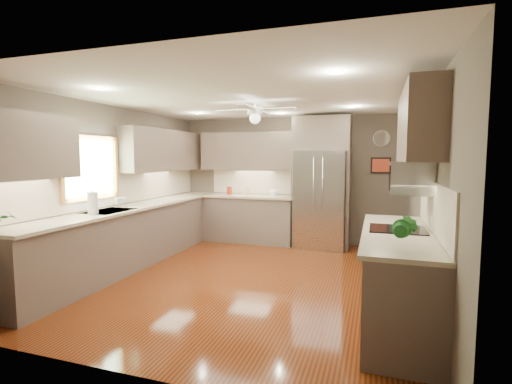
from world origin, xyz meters
The scene contains 26 objects.
floor centered at (0.00, 0.00, 0.00)m, with size 5.00×5.00×0.00m, color #441509.
ceiling centered at (0.00, 0.00, 2.50)m, with size 5.00×5.00×0.00m, color white.
wall_back centered at (0.00, 2.50, 1.25)m, with size 4.50×4.50×0.00m, color brown.
wall_front centered at (0.00, -2.50, 1.25)m, with size 4.50×4.50×0.00m, color brown.
wall_left centered at (-2.25, 0.00, 1.25)m, with size 5.00×5.00×0.00m, color brown.
wall_right centered at (2.25, 0.00, 1.25)m, with size 5.00×5.00×0.00m, color brown.
canister_a centered at (-1.17, 2.18, 1.02)m, with size 0.10×0.10×0.17m, color maroon.
canister_c centered at (-0.80, 2.23, 1.03)m, with size 0.10×0.10×0.17m, color beige.
soap_bottle centered at (-2.06, -0.08, 1.04)m, with size 0.09×0.09×0.20m, color white.
potted_plant_left centered at (-1.94, -2.05, 1.08)m, with size 0.15×0.10×0.29m, color #17511C.
potted_plant_right centered at (1.93, -1.58, 1.12)m, with size 0.20×0.16×0.36m, color #17511C.
bowl centered at (-0.25, 2.23, 0.97)m, with size 0.21×0.21×0.05m, color beige.
left_run centered at (-1.95, 0.15, 0.48)m, with size 0.65×4.70×1.45m.
back_run centered at (-0.72, 2.20, 0.48)m, with size 1.85×0.65×1.45m.
uppers centered at (-0.74, 0.71, 1.87)m, with size 4.50×4.70×0.95m.
window centered at (-2.22, -0.50, 1.55)m, with size 0.05×1.12×0.92m.
sink centered at (-1.93, -0.50, 0.91)m, with size 0.50×0.70×0.32m.
refrigerator centered at (0.70, 2.16, 1.19)m, with size 1.06×0.75×2.45m.
right_run centered at (1.93, -0.80, 0.48)m, with size 0.70×2.20×1.45m.
microwave centered at (2.03, -0.55, 1.48)m, with size 0.43×0.55×0.34m.
ceiling_fan centered at (0.00, 0.30, 2.33)m, with size 1.18×1.18×0.32m.
recessed_lights centered at (-0.04, 0.40, 2.49)m, with size 2.84×3.14×0.01m.
wall_clock centered at (1.75, 2.48, 2.05)m, with size 0.30×0.03×0.30m.
framed_print centered at (1.75, 2.48, 1.55)m, with size 0.36×0.03×0.30m.
stool centered at (1.82, 1.47, 0.24)m, with size 0.45×0.45×0.49m.
paper_towel centered at (-1.93, -0.80, 1.08)m, with size 0.13×0.13×0.33m.
Camera 1 is at (1.69, -4.81, 1.70)m, focal length 26.00 mm.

